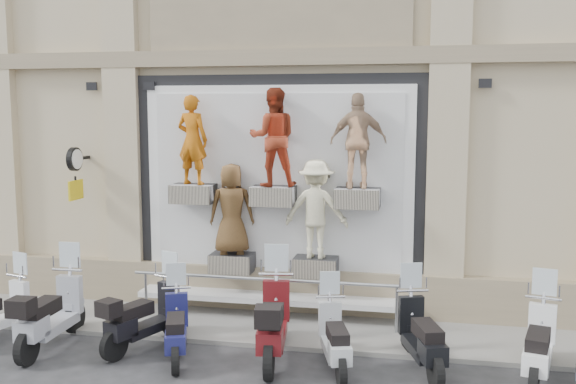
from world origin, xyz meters
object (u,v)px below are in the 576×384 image
object	(u,v)px
clock_sign_bracket	(75,167)
scooter_i	(540,330)
scooter_e	(176,315)
scooter_h	(422,322)
guard_rail	(266,303)
scooter_c	(51,300)
scooter_f	(273,307)
scooter_d	(145,303)
scooter_g	(335,325)

from	to	relation	value
clock_sign_bracket	scooter_i	distance (m)	8.72
scooter_e	scooter_h	xyz separation A→B (m)	(3.77, 0.30, 0.05)
guard_rail	scooter_c	world-z (taller)	scooter_c
scooter_i	scooter_f	bearing A→B (deg)	-166.62
scooter_e	scooter_f	xyz separation A→B (m)	(1.50, 0.26, 0.15)
scooter_c	scooter_d	bearing A→B (deg)	10.46
scooter_f	scooter_e	bearing A→B (deg)	-178.37
scooter_h	scooter_g	bearing A→B (deg)	173.17
clock_sign_bracket	scooter_h	distance (m)	7.16
clock_sign_bracket	scooter_c	xyz separation A→B (m)	(0.67, -2.11, -1.98)
scooter_d	scooter_f	bearing A→B (deg)	19.33
scooter_c	scooter_g	size ratio (longest dim) A/B	1.19
scooter_d	scooter_g	bearing A→B (deg)	16.63
guard_rail	scooter_i	bearing A→B (deg)	-18.18
scooter_c	scooter_e	distance (m)	2.17
guard_rail	scooter_e	size ratio (longest dim) A/B	2.92
scooter_c	scooter_f	size ratio (longest dim) A/B	0.96
clock_sign_bracket	scooter_d	xyz separation A→B (m)	(2.17, -1.79, -2.05)
scooter_e	scooter_i	bearing A→B (deg)	-17.48
guard_rail	scooter_d	bearing A→B (deg)	-142.59
guard_rail	scooter_h	xyz separation A→B (m)	(2.71, -1.35, 0.29)
scooter_c	scooter_i	distance (m)	7.60
scooter_f	scooter_g	world-z (taller)	scooter_f
clock_sign_bracket	scooter_e	bearing A→B (deg)	-36.80
scooter_d	scooter_g	distance (m)	3.18
guard_rail	scooter_g	distance (m)	2.15
scooter_e	scooter_g	xyz separation A→B (m)	(2.50, 0.07, -0.02)
clock_sign_bracket	scooter_g	xyz separation A→B (m)	(5.34, -2.05, -2.11)
clock_sign_bracket	scooter_e	world-z (taller)	clock_sign_bracket
guard_rail	scooter_c	size ratio (longest dim) A/B	2.51
scooter_g	scooter_f	bearing A→B (deg)	153.28
scooter_h	scooter_i	bearing A→B (deg)	-19.97
scooter_e	scooter_f	size ratio (longest dim) A/B	0.83
scooter_f	scooter_h	distance (m)	2.27
scooter_g	scooter_i	xyz separation A→B (m)	(2.93, 0.15, 0.08)
scooter_f	scooter_g	distance (m)	1.02
clock_sign_bracket	scooter_f	world-z (taller)	clock_sign_bracket
clock_sign_bracket	scooter_c	world-z (taller)	clock_sign_bracket
guard_rail	clock_sign_bracket	xyz separation A→B (m)	(-3.90, 0.47, 2.34)
scooter_e	scooter_g	bearing A→B (deg)	-18.19
guard_rail	scooter_g	xyz separation A→B (m)	(1.44, -1.59, 0.22)
scooter_c	scooter_i	size ratio (longest dim) A/B	1.07
scooter_d	scooter_g	xyz separation A→B (m)	(3.17, -0.26, -0.06)
scooter_e	clock_sign_bracket	bearing A→B (deg)	123.36
clock_sign_bracket	scooter_c	size ratio (longest dim) A/B	0.51
scooter_f	scooter_h	xyz separation A→B (m)	(2.27, 0.05, -0.10)
scooter_c	scooter_e	xyz separation A→B (m)	(2.17, -0.02, -0.12)
guard_rail	scooter_h	size ratio (longest dim) A/B	2.73
scooter_d	scooter_i	world-z (taller)	scooter_i
scooter_d	scooter_i	xyz separation A→B (m)	(6.09, -0.11, 0.01)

